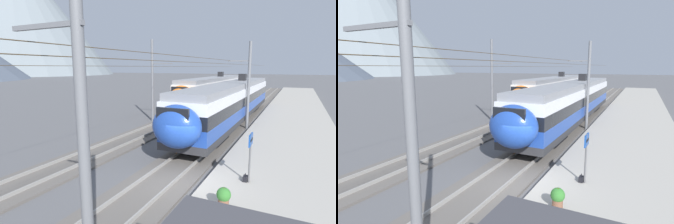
{
  "view_description": "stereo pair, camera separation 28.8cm",
  "coord_description": "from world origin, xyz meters",
  "views": [
    {
      "loc": [
        -10.28,
        -4.33,
        5.24
      ],
      "look_at": [
        4.82,
        3.11,
        2.39
      ],
      "focal_mm": 28.47,
      "sensor_mm": 36.0,
      "label": 1
    },
    {
      "loc": [
        -10.15,
        -4.59,
        5.24
      ],
      "look_at": [
        4.82,
        3.11,
        2.39
      ],
      "focal_mm": 28.47,
      "sensor_mm": 36.0,
      "label": 2
    }
  ],
  "objects": [
    {
      "name": "track_near",
      "position": [
        0.0,
        1.08,
        0.07
      ],
      "size": [
        120.0,
        3.0,
        0.28
      ],
      "color": "#5B5651",
      "rests_on": "ground"
    },
    {
      "name": "mountain_right_ridge",
      "position": [
        118.46,
        182.22,
        45.1
      ],
      "size": [
        137.99,
        137.99,
        90.2
      ],
      "primitive_type": "cone",
      "color": "slate",
      "rests_on": "ground"
    },
    {
      "name": "platform_slab",
      "position": [
        0.0,
        -4.11,
        0.2
      ],
      "size": [
        120.0,
        6.35,
        0.4
      ],
      "primitive_type": "cube",
      "color": "#A39E93",
      "rests_on": "ground"
    },
    {
      "name": "potted_plant_platform_edge",
      "position": [
        -1.75,
        -2.27,
        0.83
      ],
      "size": [
        0.5,
        0.5,
        0.76
      ],
      "color": "brown",
      "rests_on": "platform_slab"
    },
    {
      "name": "catenary_mast_far_side",
      "position": [
        12.15,
        8.25,
        4.06
      ],
      "size": [
        48.37,
        2.26,
        7.83
      ],
      "color": "slate",
      "rests_on": "ground"
    },
    {
      "name": "track_far",
      "position": [
        0.0,
        6.45,
        0.07
      ],
      "size": [
        120.0,
        3.0,
        0.28
      ],
      "color": "#5B5651",
      "rests_on": "ground"
    },
    {
      "name": "catenary_mast_mid",
      "position": [
        12.52,
        -0.43,
        3.86
      ],
      "size": [
        48.37,
        1.94,
        7.32
      ],
      "color": "slate",
      "rests_on": "ground"
    },
    {
      "name": "handbag_near_sign",
      "position": [
        0.87,
        -2.54,
        0.52
      ],
      "size": [
        0.32,
        0.18,
        0.36
      ],
      "color": "black",
      "rests_on": "platform_slab"
    },
    {
      "name": "train_far_track",
      "position": [
        25.68,
        6.45,
        2.22
      ],
      "size": [
        23.61,
        2.96,
        4.27
      ],
      "color": "#2D2D30",
      "rests_on": "track_far"
    },
    {
      "name": "platform_sign",
      "position": [
        0.81,
        -2.7,
        1.96
      ],
      "size": [
        0.7,
        0.08,
        2.12
      ],
      "color": "#59595B",
      "rests_on": "platform_slab"
    },
    {
      "name": "train_near_platform",
      "position": [
        14.07,
        1.08,
        2.22
      ],
      "size": [
        26.32,
        2.9,
        4.27
      ],
      "color": "#2D2D30",
      "rests_on": "track_near"
    },
    {
      "name": "ground_plane",
      "position": [
        0.0,
        0.0,
        0.0
      ],
      "size": [
        400.0,
        400.0,
        0.0
      ],
      "primitive_type": "plane",
      "color": "#565659"
    },
    {
      "name": "catenary_mast_west",
      "position": [
        -6.44,
        -0.43,
        3.85
      ],
      "size": [
        48.37,
        1.94,
        7.23
      ],
      "color": "slate",
      "rests_on": "ground"
    }
  ]
}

